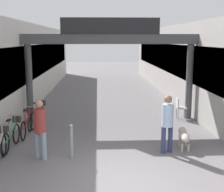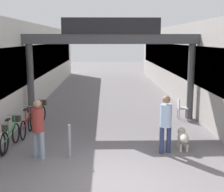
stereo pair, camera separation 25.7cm
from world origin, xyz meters
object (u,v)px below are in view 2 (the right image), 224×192
pedestrian_companion (38,125)px  bicycle_green_second (11,134)px  cafe_chair_aluminium_nearer (181,107)px  bicycle_orange_farthest (39,114)px  bollard_post_metal (69,141)px  dog_on_leash (183,137)px  bicycle_red_third (28,123)px  pedestrian_with_dog (166,120)px

pedestrian_companion → bicycle_green_second: 1.51m
bicycle_green_second → cafe_chair_aluminium_nearer: (6.15, 3.37, 0.10)m
bicycle_orange_farthest → bollard_post_metal: size_ratio=1.68×
pedestrian_companion → bicycle_green_second: bearing=138.0°
bicycle_orange_farthest → dog_on_leash: bearing=-29.7°
pedestrian_companion → bollard_post_metal: size_ratio=1.71×
pedestrian_companion → bicycle_orange_farthest: pedestrian_companion is taller
dog_on_leash → bicycle_red_third: size_ratio=0.50×
bollard_post_metal → cafe_chair_aluminium_nearer: bearing=45.6°
pedestrian_companion → bollard_post_metal: 0.99m
cafe_chair_aluminium_nearer → bicycle_orange_farthest: bearing=-172.4°
dog_on_leash → cafe_chair_aluminium_nearer: size_ratio=0.95×
bicycle_green_second → cafe_chair_aluminium_nearer: 7.01m
dog_on_leash → cafe_chair_aluminium_nearer: bearing=77.4°
bicycle_green_second → bicycle_red_third: (0.18, 1.33, 0.00)m
bicycle_orange_farthest → pedestrian_companion: bearing=-78.5°
dog_on_leash → bicycle_red_third: 5.40m
pedestrian_with_dog → bicycle_green_second: 4.79m
pedestrian_with_dog → bicycle_orange_farthest: bearing=143.8°
pedestrian_with_dog → bollard_post_metal: 2.87m
pedestrian_with_dog → pedestrian_companion: pedestrian_with_dog is taller
bicycle_red_third → bicycle_orange_farthest: bearing=83.3°
pedestrian_with_dog → cafe_chair_aluminium_nearer: pedestrian_with_dog is taller
bicycle_red_third → cafe_chair_aluminium_nearer: 6.31m
pedestrian_companion → bicycle_red_third: 2.49m
pedestrian_with_dog → bicycle_orange_farthest: (-4.39, 3.21, -0.57)m
pedestrian_companion → bicycle_orange_farthest: (-0.72, 3.53, -0.54)m
bicycle_red_third → cafe_chair_aluminium_nearer: size_ratio=1.90×
bollard_post_metal → cafe_chair_aluminium_nearer: 6.05m
dog_on_leash → bicycle_green_second: 5.34m
pedestrian_companion → bicycle_red_third: bearing=110.9°
bollard_post_metal → bicycle_green_second: bearing=153.6°
pedestrian_with_dog → pedestrian_companion: 3.69m
pedestrian_with_dog → bollard_post_metal: (-2.81, -0.33, -0.49)m
bollard_post_metal → cafe_chair_aluminium_nearer: (4.23, 4.32, 0.03)m
bicycle_green_second → bicycle_red_third: size_ratio=1.00×
bicycle_orange_farthest → pedestrian_with_dog: bearing=-36.2°
bicycle_green_second → bollard_post_metal: bollard_post_metal is taller
bicycle_orange_farthest → cafe_chair_aluminium_nearer: bicycle_orange_farthest is taller
bicycle_red_third → cafe_chair_aluminium_nearer: bicycle_red_third is taller
pedestrian_with_dog → dog_on_leash: (0.61, 0.35, -0.62)m
bicycle_red_third → bicycle_orange_farthest: size_ratio=1.01×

